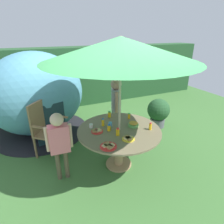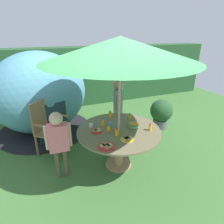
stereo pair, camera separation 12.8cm
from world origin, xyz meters
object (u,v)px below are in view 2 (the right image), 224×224
Objects in this scene: dome_tent at (40,93)px; juice_bottle_center_front at (130,116)px; cup_near at (110,124)px; plate_near_right at (96,131)px; wooden_chair at (47,124)px; juice_bottle_center_back at (103,122)px; juice_bottle_mid_left at (117,132)px; snack_bowl at (133,125)px; plate_far_right at (106,146)px; juice_bottle_far_left at (110,114)px; juice_bottle_front_edge at (108,128)px; potted_plant at (161,112)px; child_in_pink_shirt at (58,138)px; cup_far at (91,125)px; juice_bottle_mid_right at (150,127)px; garden_table at (119,137)px; plate_near_left at (127,139)px; child_in_grey_shirt at (118,101)px; patio_umbrella at (120,49)px.

juice_bottle_center_front is (1.45, -1.53, -0.15)m from dome_tent.
plate_near_right is at bearing -160.24° from cup_near.
cup_near is (0.97, -0.72, 0.16)m from wooden_chair.
juice_bottle_center_back is at bearing 151.04° from cup_near.
wooden_chair reaches higher than juice_bottle_mid_left.
snack_bowl reaches higher than plate_far_right.
juice_bottle_center_back is at bearing -130.95° from juice_bottle_far_left.
plate_far_right is 0.46m from juice_bottle_front_edge.
dome_tent is at bearing 160.52° from potted_plant.
child_in_pink_shirt is 0.78m from juice_bottle_front_edge.
dome_tent is 1.74m from cup_far.
plate_far_right is at bearing -167.70° from juice_bottle_mid_right.
child_in_pink_shirt reaches higher than cup_near.
juice_bottle_front_edge reaches higher than juice_bottle_center_front.
potted_plant is at bearing 22.02° from juice_bottle_center_back.
wooden_chair is at bearing -179.57° from potted_plant.
juice_bottle_center_back is at bearing -172.55° from juice_bottle_center_front.
juice_bottle_front_edge is 1.63× the size of cup_near.
dome_tent reaches higher than child_in_pink_shirt.
garden_table is at bearing 55.90° from juice_bottle_mid_left.
juice_bottle_center_back reaches higher than juice_bottle_front_edge.
child_in_pink_shirt is 1.01m from plate_near_left.
cup_far is (0.66, -0.64, 0.16)m from wooden_chair.
cup_near is (0.28, 0.56, 0.02)m from plate_far_right.
child_in_grey_shirt is 20.43× the size of cup_far.
plate_near_right is 0.46m from plate_far_right.
dome_tent is at bearing -99.08° from child_in_grey_shirt.
cup_far is at bearing -176.19° from juice_bottle_center_front.
juice_bottle_center_back is 2.08× the size of cup_far.
garden_table is at bearing -65.68° from cup_near.
juice_bottle_mid_right is at bearing -60.20° from juice_bottle_far_left.
cup_far is (-1.89, -0.66, 0.34)m from potted_plant.
garden_table is 2.17m from dome_tent.
dome_tent is 10.40× the size of plate_far_right.
snack_bowl is 0.74× the size of plate_far_right.
dome_tent is 1.96m from cup_near.
child_in_pink_shirt is at bearing 175.77° from garden_table.
child_in_pink_shirt is at bearing -179.22° from plate_near_right.
child_in_grey_shirt is (0.38, 0.93, -1.11)m from patio_umbrella.
wooden_chair reaches higher than garden_table.
garden_table is 10.31× the size of juice_bottle_center_back.
juice_bottle_center_back reaches higher than cup_far.
patio_umbrella is 2.35m from potted_plant.
juice_bottle_mid_left is 1.92× the size of cup_far.
plate_near_right is 0.98× the size of plate_near_left.
juice_bottle_mid_right is at bearing -21.15° from juice_bottle_front_edge.
plate_far_right is 3.40× the size of cup_near.
child_in_grey_shirt reaches higher than juice_bottle_far_left.
juice_bottle_center_back reaches higher than juice_bottle_mid_left.
plate_far_right is (-0.36, -0.38, -1.23)m from patio_umbrella.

